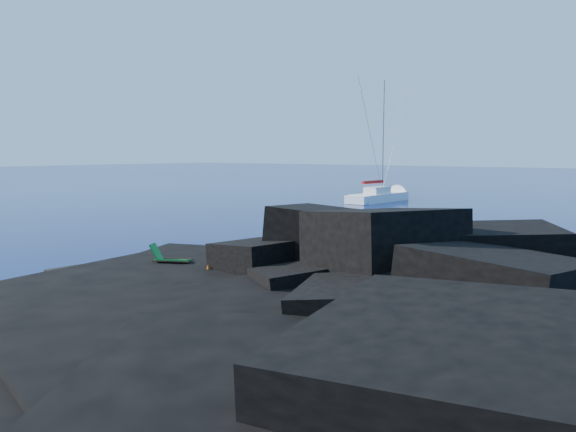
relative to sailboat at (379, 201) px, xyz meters
name	(u,v)px	position (x,y,z in m)	size (l,w,h in m)	color
ground	(86,270)	(7.17, -41.17, 0.00)	(400.00, 400.00, 0.00)	#030431
headland	(359,302)	(20.17, -38.17, 0.00)	(24.00, 24.00, 3.60)	black
beach	(156,282)	(11.67, -40.67, 0.00)	(8.50, 6.00, 0.70)	black
surf_foam	(237,266)	(12.17, -36.17, 0.00)	(10.00, 8.00, 0.06)	white
sailboat	(379,201)	(0.00, 0.00, 0.00)	(2.70, 12.89, 13.51)	white
deck_chair	(173,255)	(11.40, -39.51, 0.95)	(1.74, 0.76, 1.20)	#1C8232
towel	(153,264)	(10.08, -39.57, 0.38)	(1.91, 0.90, 0.05)	white
sunbather	(153,261)	(10.08, -39.57, 0.51)	(1.63, 0.40, 0.22)	tan
marker_cone	(208,270)	(13.70, -39.57, 0.59)	(0.32, 0.32, 0.48)	#FF550D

